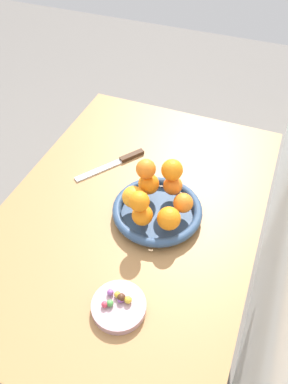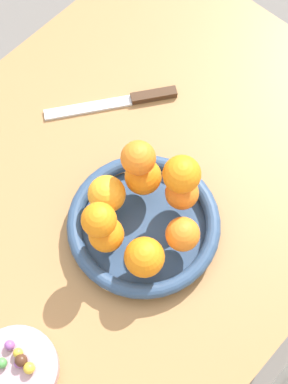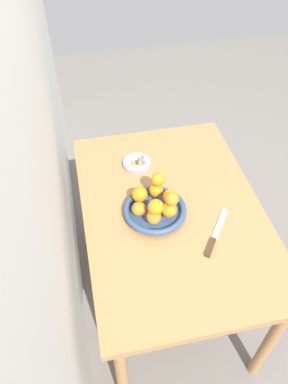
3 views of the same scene
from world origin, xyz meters
name	(u,v)px [view 3 (image 3 of 3)]	position (x,y,z in m)	size (l,w,h in m)	color
ground_plane	(165,293)	(0.00, 0.00, 0.00)	(6.00, 6.00, 0.00)	slate
wall_back	(30,127)	(0.00, 0.49, 1.25)	(4.00, 0.05, 2.50)	silver
dining_table	(172,222)	(0.00, 0.00, 0.65)	(1.10, 0.76, 0.74)	#9E7042
fruit_bowl	(155,210)	(-0.01, 0.08, 0.76)	(0.27, 0.27, 0.04)	navy
candy_dish	(137,163)	(0.30, 0.10, 0.75)	(0.13, 0.13, 0.02)	#B28C99
orange_0	(170,197)	(0.01, 0.01, 0.81)	(0.06, 0.06, 0.06)	orange
orange_1	(156,190)	(0.06, 0.06, 0.81)	(0.06, 0.06, 0.06)	orange
orange_2	(140,194)	(0.05, 0.13, 0.81)	(0.07, 0.07, 0.07)	orange
orange_3	(139,209)	(-0.03, 0.15, 0.81)	(0.06, 0.06, 0.06)	orange
orange_4	(154,217)	(-0.08, 0.10, 0.81)	(0.06, 0.06, 0.06)	orange
orange_5	(169,210)	(-0.06, 0.03, 0.81)	(0.06, 0.06, 0.06)	orange
orange_6	(158,180)	(0.06, 0.05, 0.87)	(0.06, 0.06, 0.06)	orange
orange_7	(172,199)	(-0.06, 0.03, 0.87)	(0.06, 0.06, 0.06)	orange
orange_8	(156,207)	(-0.08, 0.10, 0.87)	(0.06, 0.06, 0.06)	orange
candy_ball_0	(144,162)	(0.29, 0.07, 0.77)	(0.02, 0.02, 0.02)	#8C4C99
candy_ball_1	(140,163)	(0.28, 0.08, 0.77)	(0.02, 0.02, 0.02)	gold
candy_ball_2	(140,159)	(0.31, 0.08, 0.77)	(0.02, 0.02, 0.02)	#4C9947
candy_ball_3	(133,163)	(0.29, 0.11, 0.77)	(0.02, 0.02, 0.02)	gold
candy_ball_4	(137,162)	(0.29, 0.10, 0.77)	(0.01, 0.01, 0.01)	#8C4C99
candy_ball_5	(137,162)	(0.29, 0.10, 0.77)	(0.02, 0.02, 0.02)	#472819
candy_ball_6	(142,157)	(0.32, 0.07, 0.77)	(0.02, 0.02, 0.02)	#C6384C
candy_ball_7	(136,162)	(0.29, 0.10, 0.77)	(0.01, 0.01, 0.01)	#8C4C99
knife	(215,236)	(-0.18, -0.13, 0.75)	(0.22, 0.17, 0.01)	#3F2819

